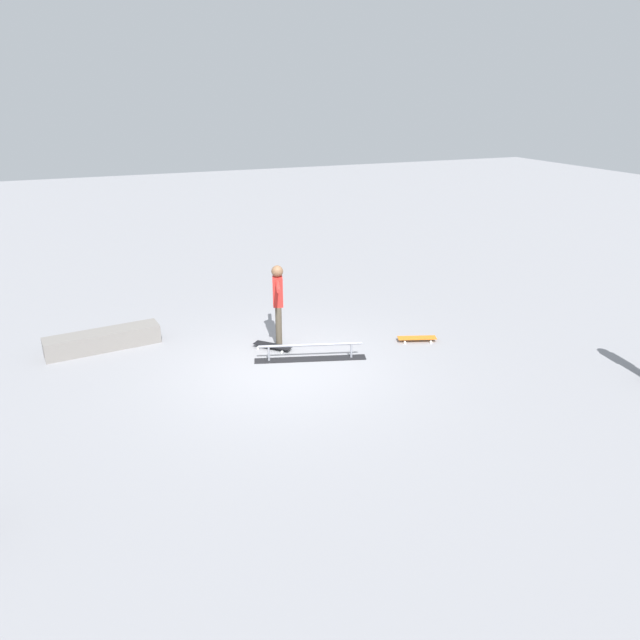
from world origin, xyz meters
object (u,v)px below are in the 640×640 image
skateboard_main (273,346)px  loose_skateboard_orange (417,338)px  grind_rail (310,353)px  skater_main (278,300)px  skate_ledge (103,340)px

skateboard_main → loose_skateboard_orange: bearing=-148.4°
grind_rail → skater_main: size_ratio=1.26×
skater_main → skateboard_main: size_ratio=2.37×
skater_main → loose_skateboard_orange: (-2.73, 0.89, -0.91)m
skater_main → loose_skateboard_orange: size_ratio=2.07×
grind_rail → skate_ledge: (3.69, -2.06, 0.05)m
skate_ledge → skater_main: bearing=160.6°
loose_skateboard_orange → skate_ledge: bearing=0.2°
skater_main → skateboard_main: bearing=142.0°
grind_rail → skate_ledge: skate_ledge is taller
skater_main → grind_rail: bearing=-142.3°
skate_ledge → skater_main: (-3.35, 1.18, 0.80)m
skate_ledge → loose_skateboard_orange: skate_ledge is taller
skate_ledge → loose_skateboard_orange: bearing=161.2°
skateboard_main → skate_ledge: bearing=23.8°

